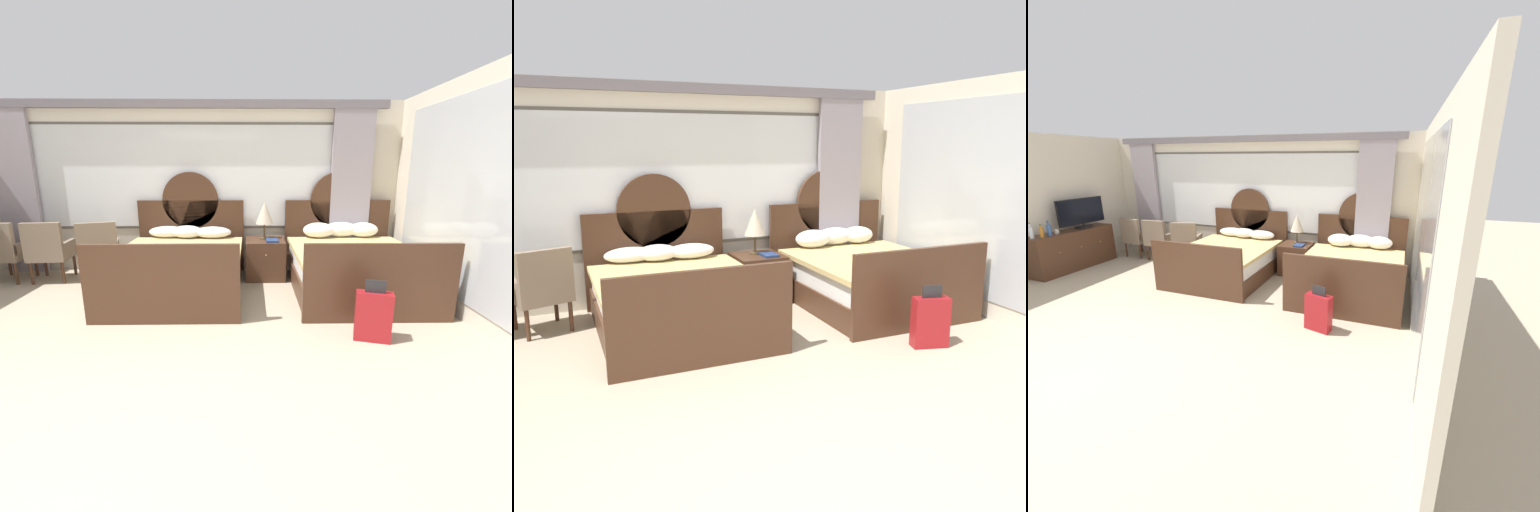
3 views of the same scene
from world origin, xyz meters
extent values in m
cube|color=beige|center=(0.00, 4.38, 1.35)|extent=(6.89, 0.07, 2.70)
cube|color=#605B52|center=(0.00, 4.34, 1.54)|extent=(5.02, 0.02, 1.67)
cube|color=white|center=(0.00, 4.33, 1.54)|extent=(4.94, 0.02, 1.59)
cube|color=#998E99|center=(2.66, 4.25, 1.30)|extent=(0.64, 0.08, 2.60)
cube|color=slate|center=(0.00, 4.25, 2.62)|extent=(6.34, 0.10, 0.12)
cube|color=beige|center=(3.48, 1.87, 1.35)|extent=(0.07, 4.95, 2.70)
cube|color=#B2B7BC|center=(3.44, 2.17, 1.35)|extent=(0.01, 3.46, 2.27)
cube|color=#472B1C|center=(0.08, 3.21, 0.15)|extent=(1.63, 2.02, 0.30)
cube|color=white|center=(0.08, 3.21, 0.42)|extent=(1.57, 1.92, 0.25)
cube|color=tan|center=(0.08, 3.13, 0.58)|extent=(1.67, 1.82, 0.06)
cube|color=#472B1C|center=(0.08, 4.25, 0.59)|extent=(1.71, 0.06, 1.17)
cylinder|color=#472B1C|center=(0.08, 4.25, 1.17)|extent=(0.89, 0.06, 0.89)
cube|color=#472B1C|center=(0.08, 2.17, 0.45)|extent=(1.71, 0.06, 0.91)
ellipsoid|color=white|center=(-0.26, 4.04, 0.70)|extent=(0.60, 0.29, 0.18)
ellipsoid|color=white|center=(0.05, 3.99, 0.71)|extent=(0.49, 0.32, 0.19)
ellipsoid|color=white|center=(0.45, 3.99, 0.70)|extent=(0.59, 0.30, 0.18)
cube|color=#472B1C|center=(2.47, 3.21, 0.15)|extent=(1.63, 2.02, 0.30)
cube|color=white|center=(2.47, 3.21, 0.42)|extent=(1.57, 1.92, 0.25)
cube|color=tan|center=(2.47, 3.13, 0.58)|extent=(1.67, 1.82, 0.06)
cube|color=#472B1C|center=(2.47, 4.25, 0.59)|extent=(1.71, 0.06, 1.17)
cylinder|color=#472B1C|center=(2.47, 4.25, 1.17)|extent=(0.89, 0.06, 0.89)
cube|color=#472B1C|center=(2.47, 2.17, 0.45)|extent=(1.71, 0.06, 0.91)
ellipsoid|color=white|center=(2.13, 3.98, 0.73)|extent=(0.49, 0.32, 0.24)
ellipsoid|color=white|center=(2.49, 4.05, 0.73)|extent=(0.56, 0.28, 0.24)
ellipsoid|color=white|center=(2.85, 4.03, 0.72)|extent=(0.46, 0.32, 0.23)
cube|color=#472B1C|center=(1.28, 3.84, 0.30)|extent=(0.60, 0.60, 0.61)
sphere|color=tan|center=(1.28, 3.53, 0.44)|extent=(0.02, 0.02, 0.02)
cylinder|color=brown|center=(1.26, 3.92, 0.62)|extent=(0.14, 0.14, 0.02)
cylinder|color=brown|center=(1.26, 3.92, 0.74)|extent=(0.03, 0.03, 0.22)
cone|color=beige|center=(1.26, 3.92, 1.01)|extent=(0.27, 0.27, 0.34)
cube|color=navy|center=(1.38, 3.72, 0.62)|extent=(0.18, 0.26, 0.03)
cube|color=#84705B|center=(-1.25, 3.78, 0.39)|extent=(0.68, 0.68, 0.10)
cube|color=#84705B|center=(-1.18, 3.56, 0.68)|extent=(0.54, 0.24, 0.48)
cube|color=#84705B|center=(-1.02, 3.85, 0.52)|extent=(0.21, 0.48, 0.16)
cube|color=#84705B|center=(-1.48, 3.70, 0.52)|extent=(0.21, 0.48, 0.16)
cylinder|color=#472B1C|center=(-1.11, 4.06, 0.17)|extent=(0.04, 0.04, 0.34)
cylinder|color=#472B1C|center=(-1.53, 3.92, 0.17)|extent=(0.04, 0.04, 0.34)
cylinder|color=#472B1C|center=(-0.97, 3.63, 0.17)|extent=(0.04, 0.04, 0.34)
cylinder|color=#472B1C|center=(-1.40, 3.50, 0.17)|extent=(0.04, 0.04, 0.34)
cube|color=maroon|center=(2.27, 1.77, 0.25)|extent=(0.38, 0.24, 0.50)
cube|color=#232326|center=(2.27, 1.77, 0.57)|extent=(0.19, 0.07, 0.13)
cylinder|color=black|center=(2.13, 1.80, 0.03)|extent=(0.05, 0.03, 0.05)
cylinder|color=black|center=(2.40, 1.73, 0.03)|extent=(0.05, 0.03, 0.05)
camera|label=1|loc=(1.05, -1.41, 1.70)|focal=24.37mm
camera|label=2|loc=(-1.13, -2.11, 1.99)|focal=36.76mm
camera|label=3|loc=(3.20, -2.11, 2.23)|focal=22.85mm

